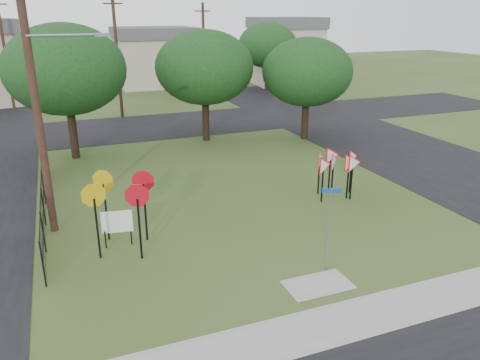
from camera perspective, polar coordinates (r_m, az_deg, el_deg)
name	(u,v)px	position (r m, az deg, el deg)	size (l,w,h in m)	color
ground	(282,249)	(16.38, 5.18, -8.43)	(140.00, 140.00, 0.00)	#2F471A
sidewalk	(352,319)	(13.35, 13.54, -16.18)	(30.00, 1.60, 0.02)	gray
planting_strip	(381,348)	(12.60, 16.78, -18.98)	(30.00, 0.80, 0.02)	#2F471A
street_right	(384,144)	(30.46, 17.18, 4.23)	(8.00, 50.00, 0.02)	black
street_far	(159,126)	(34.38, -9.87, 6.54)	(60.00, 8.00, 0.02)	black
curb_pad	(318,285)	(14.58, 9.48, -12.48)	(2.00, 1.20, 0.02)	gray
street_name_sign	(329,224)	(14.65, 10.81, -5.27)	(0.54, 0.24, 2.78)	gray
stop_sign_cluster	(120,196)	(16.08, -14.41, -1.91)	(2.50, 2.20, 2.65)	black
yield_sign_cluster	(337,162)	(20.78, 11.78, 2.11)	(2.63, 1.52, 2.11)	black
info_board	(117,223)	(16.71, -14.76, -5.08)	(1.05, 0.21, 1.32)	black
utility_pole_main	(36,91)	(17.53, -23.61, 9.93)	(3.55, 0.33, 10.00)	#3F271D
far_pole_a	(117,56)	(37.26, -14.73, 14.37)	(1.40, 0.24, 9.00)	#3F271D
far_pole_b	(204,53)	(42.88, -4.43, 15.23)	(1.40, 0.24, 8.50)	#3F271D
far_pole_c	(5,53)	(43.09, -26.70, 13.62)	(1.40, 0.24, 9.00)	#3F271D
fence_run	(43,196)	(20.34, -22.85, -1.79)	(0.05, 11.55, 1.50)	black
house_mid	(154,56)	(54.09, -10.40, 14.64)	(8.40, 8.40, 6.20)	#BFB09A
house_right	(285,50)	(54.85, 5.48, 15.46)	(8.30, 8.30, 7.20)	#BFB09A
tree_near_left	(65,70)	(27.00, -20.52, 12.49)	(6.40, 6.40, 7.27)	black
tree_near_mid	(205,68)	(29.32, -4.35, 13.51)	(6.00, 6.00, 6.80)	black
tree_near_right	(307,72)	(29.90, 8.19, 12.88)	(5.60, 5.60, 6.33)	black
tree_far_right	(267,45)	(49.46, 3.36, 16.08)	(6.00, 6.00, 6.80)	black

